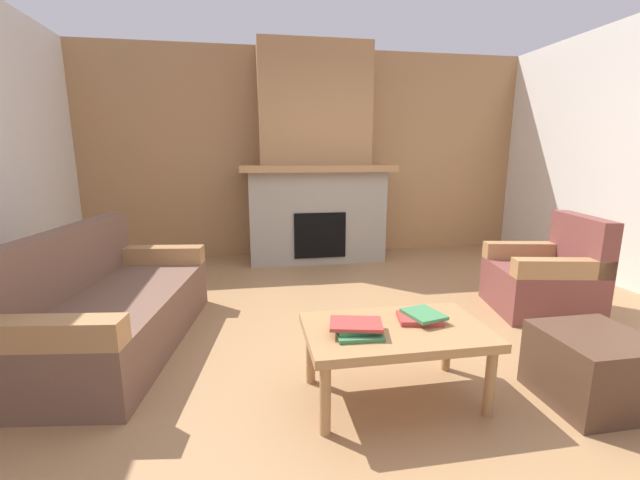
{
  "coord_description": "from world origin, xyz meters",
  "views": [
    {
      "loc": [
        -0.84,
        -2.63,
        1.37
      ],
      "look_at": [
        -0.24,
        0.86,
        0.62
      ],
      "focal_mm": 22.97,
      "sensor_mm": 36.0,
      "label": 1
    }
  ],
  "objects_px": {
    "couch": "(108,309)",
    "coffee_table": "(395,336)",
    "armchair": "(546,279)",
    "ottoman": "(592,368)",
    "fireplace": "(315,170)"
  },
  "relations": [
    {
      "from": "armchair",
      "to": "coffee_table",
      "type": "bearing_deg",
      "value": -149.45
    },
    {
      "from": "coffee_table",
      "to": "ottoman",
      "type": "bearing_deg",
      "value": -11.42
    },
    {
      "from": "armchair",
      "to": "coffee_table",
      "type": "height_order",
      "value": "armchair"
    },
    {
      "from": "armchair",
      "to": "couch",
      "type": "bearing_deg",
      "value": -178.66
    },
    {
      "from": "couch",
      "to": "armchair",
      "type": "relative_size",
      "value": 2.12
    },
    {
      "from": "couch",
      "to": "fireplace",
      "type": "bearing_deg",
      "value": 50.98
    },
    {
      "from": "armchair",
      "to": "coffee_table",
      "type": "xyz_separation_m",
      "value": [
        -1.76,
        -1.04,
        0.08
      ]
    },
    {
      "from": "couch",
      "to": "coffee_table",
      "type": "bearing_deg",
      "value": -28.18
    },
    {
      "from": "armchair",
      "to": "ottoman",
      "type": "height_order",
      "value": "armchair"
    },
    {
      "from": "armchair",
      "to": "coffee_table",
      "type": "relative_size",
      "value": 0.89
    },
    {
      "from": "ottoman",
      "to": "coffee_table",
      "type": "bearing_deg",
      "value": 168.58
    },
    {
      "from": "fireplace",
      "to": "coffee_table",
      "type": "xyz_separation_m",
      "value": [
        -0.07,
        -3.25,
        -0.79
      ]
    },
    {
      "from": "couch",
      "to": "ottoman",
      "type": "height_order",
      "value": "couch"
    },
    {
      "from": "couch",
      "to": "ottoman",
      "type": "relative_size",
      "value": 3.65
    },
    {
      "from": "fireplace",
      "to": "couch",
      "type": "xyz_separation_m",
      "value": [
        -1.86,
        -2.29,
        -0.88
      ]
    }
  ]
}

